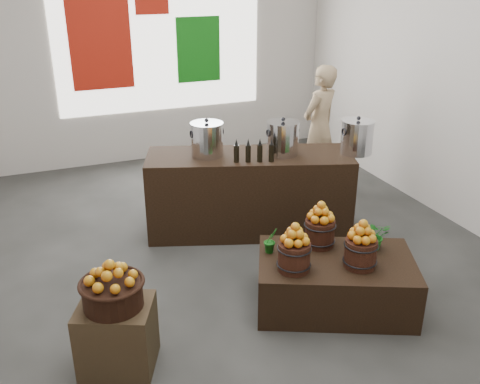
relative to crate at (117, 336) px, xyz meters
name	(u,v)px	position (x,y,z in m)	size (l,w,h in m)	color
ground	(220,259)	(1.31, 1.27, -0.28)	(7.00, 7.00, 0.00)	#3C3C3A
back_wall	(140,32)	(1.31, 4.77, 1.72)	(6.00, 0.04, 4.00)	#BAB3AB
back_opening	(160,31)	(1.61, 4.75, 1.72)	(3.20, 0.02, 2.40)	white
deco_red_left	(100,41)	(0.71, 4.74, 1.62)	(0.90, 0.04, 1.40)	#A51A0C
deco_green_right	(198,50)	(2.21, 4.74, 1.42)	(0.70, 0.04, 1.00)	#0F6611
crate	(117,336)	(0.00, 0.00, 0.00)	(0.56, 0.46, 0.56)	#463220
wicker_basket	(113,294)	(0.00, 0.00, 0.38)	(0.45, 0.45, 0.21)	black
apples_in_basket	(110,272)	(0.00, 0.00, 0.58)	(0.35, 0.35, 0.19)	#960904
display_table	(335,282)	(2.01, 0.09, -0.04)	(1.41, 0.87, 0.49)	black
apple_bucket_front_left	(294,256)	(1.57, 0.08, 0.34)	(0.28, 0.28, 0.26)	#39180F
apples_in_bucket_front_left	(295,234)	(1.57, 0.08, 0.56)	(0.21, 0.21, 0.19)	#960904
apple_bucket_front_right	(360,253)	(2.13, -0.09, 0.34)	(0.28, 0.28, 0.26)	#39180F
apples_in_bucket_front_right	(363,230)	(2.13, -0.09, 0.56)	(0.21, 0.21, 0.19)	#960904
apple_bucket_rear	(320,233)	(1.99, 0.38, 0.34)	(0.28, 0.28, 0.26)	#39180F
apples_in_bucket_rear	(321,211)	(1.99, 0.38, 0.56)	(0.21, 0.21, 0.19)	#960904
herb_garnish_right	(375,235)	(2.44, 0.13, 0.35)	(0.25, 0.22, 0.28)	#125512
herb_garnish_left	(271,240)	(1.51, 0.43, 0.33)	(0.13, 0.11, 0.24)	#125512
counter	(249,193)	(1.86, 1.79, 0.20)	(2.33, 0.74, 0.95)	black
stock_pot_left	(207,140)	(1.41, 1.95, 0.85)	(0.36, 0.36, 0.36)	silver
stock_pot_center	(282,139)	(2.21, 1.67, 0.85)	(0.36, 0.36, 0.36)	silver
stock_pot_right	(357,138)	(3.01, 1.40, 0.85)	(0.36, 0.36, 0.36)	silver
oil_cruets	(251,150)	(1.78, 1.57, 0.81)	(0.34, 0.06, 0.27)	black
shopper	(319,127)	(3.32, 2.77, 0.57)	(0.62, 0.41, 1.71)	#9F8461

